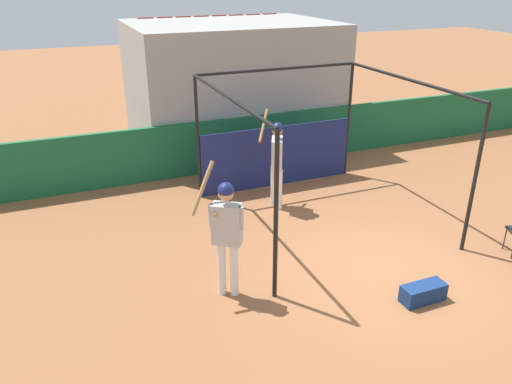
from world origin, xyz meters
name	(u,v)px	position (x,y,z in m)	size (l,w,h in m)	color
ground_plane	(384,271)	(0.00, 0.00, 0.00)	(60.00, 60.00, 0.00)	#935B38
outfield_wall	(260,140)	(0.00, 5.43, 0.66)	(24.00, 0.12, 1.32)	#196038
bleacher_section	(232,84)	(0.00, 7.49, 1.69)	(5.40, 4.00, 3.40)	#9E9E99
batting_cage	(290,144)	(-0.13, 3.40, 1.20)	(3.79, 4.08, 2.72)	black
player_batter	(277,156)	(-0.64, 3.00, 1.13)	(0.58, 0.94, 1.97)	white
player_waiting	(226,228)	(-2.64, 0.41, 1.16)	(0.77, 0.57, 2.13)	white
equipment_bag	(423,293)	(0.05, -0.90, 0.14)	(0.70, 0.28, 0.28)	navy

